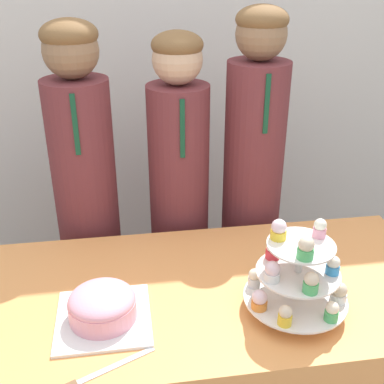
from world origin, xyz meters
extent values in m
cube|color=silver|center=(0.00, 1.62, 1.35)|extent=(9.00, 0.06, 2.70)
cube|color=#EF9951|center=(0.00, 0.36, 0.36)|extent=(1.76, 0.72, 0.73)
cube|color=white|center=(-0.22, 0.26, 0.73)|extent=(0.27, 0.27, 0.01)
cylinder|color=pink|center=(-0.22, 0.26, 0.76)|extent=(0.19, 0.19, 0.06)
ellipsoid|color=pink|center=(-0.22, 0.26, 0.80)|extent=(0.19, 0.19, 0.07)
cube|color=silver|center=(-0.18, 0.08, 0.73)|extent=(0.20, 0.10, 0.00)
cylinder|color=silver|center=(0.34, 0.22, 0.84)|extent=(0.02, 0.02, 0.23)
cylinder|color=silver|center=(0.34, 0.22, 0.77)|extent=(0.30, 0.30, 0.01)
cylinder|color=silver|center=(0.34, 0.22, 0.86)|extent=(0.24, 0.24, 0.01)
cylinder|color=silver|center=(0.34, 0.22, 0.95)|extent=(0.19, 0.19, 0.01)
cylinder|color=yellow|center=(0.27, 0.11, 0.79)|extent=(0.04, 0.04, 0.03)
sphere|color=beige|center=(0.27, 0.11, 0.81)|extent=(0.04, 0.04, 0.04)
cylinder|color=#4CB766|center=(0.41, 0.11, 0.79)|extent=(0.04, 0.04, 0.03)
sphere|color=#F4E5C6|center=(0.41, 0.11, 0.81)|extent=(0.04, 0.04, 0.04)
cylinder|color=white|center=(0.46, 0.18, 0.79)|extent=(0.05, 0.05, 0.03)
sphere|color=beige|center=(0.46, 0.18, 0.81)|extent=(0.05, 0.05, 0.05)
cylinder|color=pink|center=(0.45, 0.29, 0.79)|extent=(0.04, 0.04, 0.03)
sphere|color=white|center=(0.45, 0.29, 0.82)|extent=(0.04, 0.04, 0.04)
cylinder|color=#3893DB|center=(0.35, 0.35, 0.79)|extent=(0.04, 0.04, 0.03)
sphere|color=beige|center=(0.35, 0.35, 0.81)|extent=(0.03, 0.03, 0.03)
cylinder|color=white|center=(0.24, 0.29, 0.79)|extent=(0.04, 0.04, 0.03)
sphere|color=#F4E5C6|center=(0.24, 0.29, 0.81)|extent=(0.04, 0.04, 0.04)
cylinder|color=orange|center=(0.22, 0.19, 0.79)|extent=(0.05, 0.05, 0.02)
sphere|color=silver|center=(0.22, 0.19, 0.81)|extent=(0.04, 0.04, 0.04)
cylinder|color=#4CB766|center=(0.34, 0.13, 0.88)|extent=(0.04, 0.04, 0.03)
sphere|color=beige|center=(0.34, 0.13, 0.91)|extent=(0.04, 0.04, 0.04)
cylinder|color=#3893DB|center=(0.43, 0.20, 0.88)|extent=(0.04, 0.04, 0.03)
sphere|color=white|center=(0.43, 0.20, 0.90)|extent=(0.04, 0.04, 0.04)
cylinder|color=orange|center=(0.39, 0.30, 0.88)|extent=(0.04, 0.04, 0.03)
sphere|color=silver|center=(0.39, 0.30, 0.91)|extent=(0.04, 0.04, 0.04)
cylinder|color=#E5333D|center=(0.29, 0.30, 0.88)|extent=(0.04, 0.04, 0.03)
sphere|color=white|center=(0.29, 0.30, 0.90)|extent=(0.04, 0.04, 0.04)
cylinder|color=white|center=(0.25, 0.19, 0.88)|extent=(0.05, 0.05, 0.03)
sphere|color=silver|center=(0.25, 0.19, 0.90)|extent=(0.04, 0.04, 0.04)
cylinder|color=#4CB766|center=(0.33, 0.15, 0.97)|extent=(0.04, 0.04, 0.03)
sphere|color=beige|center=(0.33, 0.15, 1.00)|extent=(0.04, 0.04, 0.04)
cylinder|color=pink|center=(0.41, 0.25, 0.97)|extent=(0.04, 0.04, 0.03)
sphere|color=white|center=(0.41, 0.25, 0.99)|extent=(0.04, 0.04, 0.04)
cylinder|color=yellow|center=(0.29, 0.26, 0.97)|extent=(0.05, 0.05, 0.03)
sphere|color=silver|center=(0.29, 0.26, 0.99)|extent=(0.04, 0.04, 0.04)
cylinder|color=brown|center=(-0.29, 0.90, 0.64)|extent=(0.25, 0.25, 1.28)
sphere|color=#8E6B4C|center=(-0.29, 0.90, 1.38)|extent=(0.20, 0.20, 0.20)
ellipsoid|color=brown|center=(-0.29, 0.90, 1.43)|extent=(0.20, 0.20, 0.11)
cube|color=#14472D|center=(-0.29, 0.78, 1.15)|extent=(0.02, 0.01, 0.22)
cylinder|color=brown|center=(0.09, 0.90, 0.62)|extent=(0.24, 0.24, 1.24)
sphere|color=#D6AD89|center=(0.09, 0.90, 1.34)|extent=(0.19, 0.19, 0.19)
ellipsoid|color=brown|center=(0.09, 0.90, 1.39)|extent=(0.19, 0.19, 0.10)
cube|color=#14472D|center=(0.09, 0.78, 1.11)|extent=(0.02, 0.01, 0.22)
cylinder|color=brown|center=(0.39, 0.90, 0.66)|extent=(0.24, 0.24, 1.32)
sphere|color=#8E6B4C|center=(0.39, 0.90, 1.42)|extent=(0.19, 0.19, 0.19)
ellipsoid|color=brown|center=(0.39, 0.90, 1.47)|extent=(0.19, 0.19, 0.10)
cube|color=#14472D|center=(0.39, 0.78, 1.19)|extent=(0.02, 0.01, 0.22)
camera|label=1|loc=(-0.13, -0.85, 1.68)|focal=45.00mm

